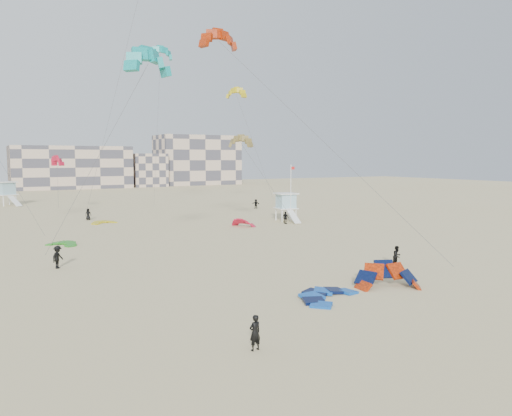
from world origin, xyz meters
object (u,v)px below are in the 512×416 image
kitesurfer_main (255,333)px  lifeguard_tower_near (286,207)px  kite_ground_orange (388,287)px  kite_ground_blue (328,298)px

kitesurfer_main → lifeguard_tower_near: lifeguard_tower_near is taller
kite_ground_orange → lifeguard_tower_near: 35.65m
kitesurfer_main → lifeguard_tower_near: bearing=-133.0°
kite_ground_orange → lifeguard_tower_near: (13.18, 33.06, 1.89)m
lifeguard_tower_near → kite_ground_blue: bearing=-111.0°
kite_ground_blue → lifeguard_tower_near: bearing=34.4°
lifeguard_tower_near → kitesurfer_main: bearing=-116.6°
kite_ground_blue → kite_ground_orange: kite_ground_orange is taller
kite_ground_orange → kitesurfer_main: kite_ground_orange is taller
kitesurfer_main → kite_ground_blue: bearing=-155.9°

